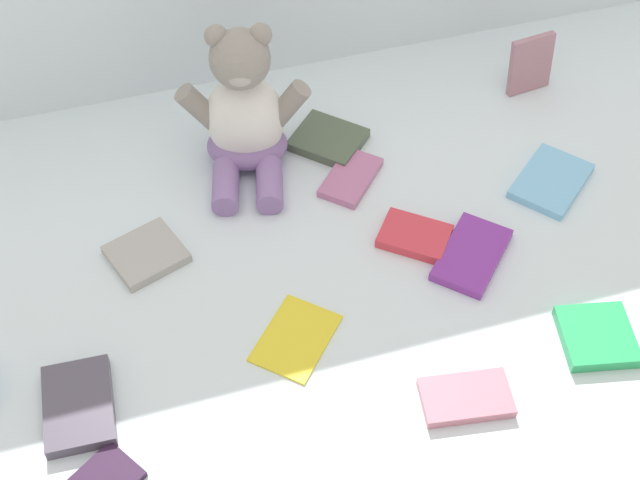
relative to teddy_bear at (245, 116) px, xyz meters
The scene contains 13 objects.
ground_plane 0.22m from the teddy_bear, 73.05° to the right, with size 3.20×3.20×0.00m, color silver.
teddy_bear is the anchor object (origin of this frame).
book_case_0 0.20m from the teddy_bear, 32.57° to the right, with size 0.07×0.12×0.01m, color #B26690.
book_case_1 0.53m from the teddy_bear, ahead, with size 0.08×0.01×0.11m, color #A87582.
book_case_2 0.38m from the teddy_bear, 93.18° to the right, with size 0.09×0.13×0.01m, color yellow.
book_case_3 0.63m from the teddy_bear, 52.11° to the right, with size 0.10×0.10×0.02m, color #28A159.
book_case_4 0.33m from the teddy_bear, 50.19° to the right, with size 0.07×0.10×0.02m, color #D53543.
book_case_5 0.52m from the teddy_bear, 129.38° to the right, with size 0.09×0.13×0.02m, color #4D4755.
book_case_7 0.57m from the teddy_bear, 72.17° to the right, with size 0.07×0.12×0.02m, color #BA6E7F.
book_case_8 0.42m from the teddy_bear, 48.00° to the right, with size 0.08×0.14×0.02m, color #7E2F95.
book_case_9 0.17m from the teddy_bear, ahead, with size 0.10×0.11×0.02m, color #4B5742.
book_case_11 0.51m from the teddy_bear, 23.18° to the right, with size 0.10×0.14×0.01m, color #79BDE7.
book_case_12 0.27m from the teddy_bear, 140.58° to the right, with size 0.10×0.10×0.02m, color #A49F9A.
Camera 1 is at (-0.24, -0.86, 1.03)m, focal length 49.02 mm.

